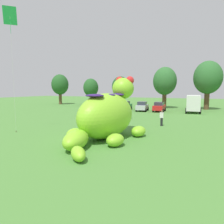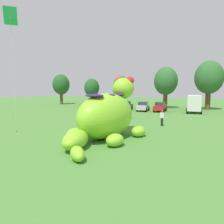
# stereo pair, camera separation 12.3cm
# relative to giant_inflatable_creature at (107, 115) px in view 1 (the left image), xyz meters

# --- Properties ---
(ground_plane) EXTENTS (160.00, 160.00, 0.00)m
(ground_plane) POSITION_rel_giant_inflatable_creature_xyz_m (-1.13, -0.94, -1.89)
(ground_plane) COLOR #4C8438
(giant_inflatable_creature) EXTENTS (5.56, 10.25, 5.17)m
(giant_inflatable_creature) POSITION_rel_giant_inflatable_creature_xyz_m (0.00, 0.00, 0.00)
(giant_inflatable_creature) COLOR #8CD12D
(giant_inflatable_creature) RESTS_ON ground
(car_white) EXTENTS (2.16, 4.21, 1.72)m
(car_white) POSITION_rel_giant_inflatable_creature_xyz_m (-10.20, 21.07, -1.03)
(car_white) COLOR white
(car_white) RESTS_ON ground
(car_green) EXTENTS (2.15, 4.20, 1.72)m
(car_green) POSITION_rel_giant_inflatable_creature_xyz_m (-6.87, 21.22, -1.03)
(car_green) COLOR #1E7238
(car_green) RESTS_ON ground
(car_silver) EXTENTS (2.30, 4.27, 1.72)m
(car_silver) POSITION_rel_giant_inflatable_creature_xyz_m (-3.42, 21.17, -1.03)
(car_silver) COLOR #B7BABF
(car_silver) RESTS_ON ground
(car_red) EXTENTS (2.08, 4.17, 1.72)m
(car_red) POSITION_rel_giant_inflatable_creature_xyz_m (-0.39, 21.57, -1.03)
(car_red) COLOR red
(car_red) RESTS_ON ground
(box_truck) EXTENTS (2.76, 6.54, 2.95)m
(box_truck) POSITION_rel_giant_inflatable_creature_xyz_m (5.16, 22.77, -0.29)
(box_truck) COLOR #B2231E
(box_truck) RESTS_ON ground
(tree_far_left) EXTENTS (4.43, 4.43, 7.86)m
(tree_far_left) POSITION_rel_giant_inflatable_creature_xyz_m (-28.05, 28.07, 3.25)
(tree_far_left) COLOR brown
(tree_far_left) RESTS_ON ground
(tree_left) EXTENTS (3.71, 3.71, 6.59)m
(tree_left) POSITION_rel_giant_inflatable_creature_xyz_m (-18.83, 28.50, 2.42)
(tree_left) COLOR brown
(tree_left) RESTS_ON ground
(tree_mid_left) EXTENTS (3.88, 3.88, 6.89)m
(tree_mid_left) POSITION_rel_giant_inflatable_creature_xyz_m (-10.67, 27.96, 2.62)
(tree_mid_left) COLOR brown
(tree_mid_left) RESTS_ON ground
(tree_centre_left) EXTENTS (4.83, 4.83, 8.58)m
(tree_centre_left) POSITION_rel_giant_inflatable_creature_xyz_m (-0.89, 28.61, 3.72)
(tree_centre_left) COLOR brown
(tree_centre_left) RESTS_ON ground
(tree_centre) EXTENTS (5.31, 5.31, 9.43)m
(tree_centre) POSITION_rel_giant_inflatable_creature_xyz_m (7.21, 29.15, 4.28)
(tree_centre) COLOR brown
(tree_centre) RESTS_ON ground
(spectator_near_inflatable) EXTENTS (0.38, 0.26, 1.71)m
(spectator_near_inflatable) POSITION_rel_giant_inflatable_creature_xyz_m (-2.15, 10.93, -1.04)
(spectator_near_inflatable) COLOR black
(spectator_near_inflatable) RESTS_ON ground
(spectator_mid_field) EXTENTS (0.38, 0.26, 1.71)m
(spectator_mid_field) POSITION_rel_giant_inflatable_creature_xyz_m (-3.53, 6.57, -1.04)
(spectator_mid_field) COLOR #2D334C
(spectator_mid_field) RESTS_ON ground
(spectator_by_cars) EXTENTS (0.38, 0.26, 1.71)m
(spectator_by_cars) POSITION_rel_giant_inflatable_creature_xyz_m (2.94, 7.42, -1.04)
(spectator_by_cars) COLOR black
(spectator_by_cars) RESTS_ON ground
(spectator_wandering) EXTENTS (0.38, 0.26, 1.71)m
(spectator_wandering) POSITION_rel_giant_inflatable_creature_xyz_m (-3.10, 10.71, -1.04)
(spectator_wandering) COLOR #726656
(spectator_wandering) RESTS_ON ground
(spectator_far_side) EXTENTS (0.38, 0.26, 1.71)m
(spectator_far_side) POSITION_rel_giant_inflatable_creature_xyz_m (-7.68, 10.45, -1.04)
(spectator_far_side) COLOR black
(spectator_far_side) RESTS_ON ground
(tethered_flying_kite) EXTENTS (1.13, 1.13, 11.11)m
(tethered_flying_kite) POSITION_rel_giant_inflatable_creature_xyz_m (-8.60, -1.71, 8.29)
(tethered_flying_kite) COLOR brown
(tethered_flying_kite) RESTS_ON ground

